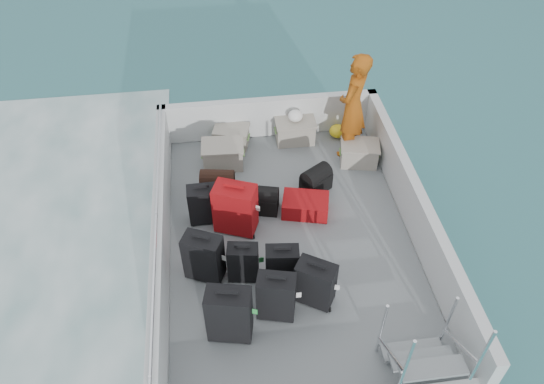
{
  "coord_description": "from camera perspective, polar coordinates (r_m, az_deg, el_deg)",
  "views": [
    {
      "loc": [
        -0.88,
        -4.77,
        6.18
      ],
      "look_at": [
        -0.18,
        0.59,
        1.0
      ],
      "focal_mm": 35.0,
      "sensor_mm": 36.0,
      "label": 1
    }
  ],
  "objects": [
    {
      "name": "suitcase_7",
      "position": [
        6.71,
        1.09,
        -7.91
      ],
      "size": [
        0.44,
        0.28,
        0.58
      ],
      "primitive_type": "cube",
      "rotation": [
        0.0,
        0.0,
        -0.11
      ],
      "color": "black",
      "rests_on": "deck"
    },
    {
      "name": "crate_2",
      "position": [
        8.89,
        2.48,
        6.59
      ],
      "size": [
        0.62,
        0.43,
        0.37
      ],
      "primitive_type": "cube",
      "rotation": [
        0.0,
        0.0,
        -0.01
      ],
      "color": "#A79E91",
      "rests_on": "deck"
    },
    {
      "name": "crate_1",
      "position": [
        8.82,
        -4.35,
        5.9
      ],
      "size": [
        0.6,
        0.49,
        0.32
      ],
      "primitive_type": "cube",
      "rotation": [
        0.0,
        0.0,
        -0.26
      ],
      "color": "#A79E91",
      "rests_on": "deck"
    },
    {
      "name": "duffel_1",
      "position": [
        7.67,
        -1.17,
        -1.0
      ],
      "size": [
        0.55,
        0.41,
        0.32
      ],
      "primitive_type": null,
      "rotation": [
        0.0,
        0.0,
        -0.25
      ],
      "color": "black",
      "rests_on": "deck"
    },
    {
      "name": "suitcase_4",
      "position": [
        6.76,
        -3.13,
        -7.62
      ],
      "size": [
        0.41,
        0.28,
        0.57
      ],
      "primitive_type": "cube",
      "rotation": [
        0.0,
        0.0,
        -0.15
      ],
      "color": "black",
      "rests_on": "deck"
    },
    {
      "name": "ground",
      "position": [
        7.86,
        1.9,
        -8.11
      ],
      "size": [
        160.0,
        160.0,
        0.0
      ],
      "primitive_type": "plane",
      "color": "#1C5762",
      "rests_on": "ground"
    },
    {
      "name": "suitcase_1",
      "position": [
        6.77,
        -7.36,
        -7.02
      ],
      "size": [
        0.55,
        0.44,
        0.71
      ],
      "primitive_type": "cube",
      "rotation": [
        0.0,
        0.0,
        -0.42
      ],
      "color": "black",
      "rests_on": "deck"
    },
    {
      "name": "white_bag",
      "position": [
        8.73,
        2.53,
        8.04
      ],
      "size": [
        0.24,
        0.24,
        0.18
      ],
      "primitive_type": "ellipsoid",
      "color": "white",
      "rests_on": "crate_2"
    },
    {
      "name": "suitcase_5",
      "position": [
        7.26,
        -3.96,
        -1.83
      ],
      "size": [
        0.65,
        0.52,
        0.77
      ],
      "primitive_type": "cube",
      "rotation": [
        0.0,
        0.0,
        -0.38
      ],
      "color": "#A30C15",
      "rests_on": "deck"
    },
    {
      "name": "ferry_hull",
      "position": [
        7.62,
        1.95,
        -6.72
      ],
      "size": [
        3.6,
        5.0,
        0.6
      ],
      "primitive_type": "cube",
      "color": "silver",
      "rests_on": "ground"
    },
    {
      "name": "suitcase_8",
      "position": [
        7.66,
        3.61,
        -1.45
      ],
      "size": [
        0.74,
        0.58,
        0.26
      ],
      "primitive_type": "cube",
      "rotation": [
        0.0,
        0.0,
        1.33
      ],
      "color": "#A30C15",
      "rests_on": "deck"
    },
    {
      "name": "duffel_0",
      "position": [
        7.96,
        -5.86,
        0.78
      ],
      "size": [
        0.54,
        0.38,
        0.32
      ],
      "primitive_type": null,
      "rotation": [
        0.0,
        0.0,
        -0.16
      ],
      "color": "black",
      "rests_on": "deck"
    },
    {
      "name": "crate_3",
      "position": [
        8.55,
        9.35,
        4.03
      ],
      "size": [
        0.63,
        0.49,
        0.34
      ],
      "primitive_type": "cube",
      "rotation": [
        0.0,
        0.0,
        -0.2
      ],
      "color": "#A79E91",
      "rests_on": "deck"
    },
    {
      "name": "yellow_bag",
      "position": [
        9.08,
        7.07,
        6.52
      ],
      "size": [
        0.28,
        0.26,
        0.22
      ],
      "primitive_type": "ellipsoid",
      "color": "yellow",
      "rests_on": "deck"
    },
    {
      "name": "deck",
      "position": [
        7.39,
        2.01,
        -5.2
      ],
      "size": [
        3.3,
        4.7,
        0.02
      ],
      "primitive_type": "cube",
      "color": "gray",
      "rests_on": "ferry_hull"
    },
    {
      "name": "suitcase_2",
      "position": [
        7.47,
        -7.37,
        -1.37
      ],
      "size": [
        0.42,
        0.26,
        0.61
      ],
      "primitive_type": "cube",
      "rotation": [
        0.0,
        0.0,
        0.02
      ],
      "color": "black",
      "rests_on": "deck"
    },
    {
      "name": "passenger",
      "position": [
        8.33,
        8.69,
        9.1
      ],
      "size": [
        0.73,
        0.77,
        1.77
      ],
      "primitive_type": "imported",
      "rotation": [
        0.0,
        0.0,
        -2.21
      ],
      "color": "orange",
      "rests_on": "deck"
    },
    {
      "name": "suitcase_6",
      "position": [
        6.52,
        4.66,
        -9.81
      ],
      "size": [
        0.55,
        0.48,
        0.65
      ],
      "primitive_type": "cube",
      "rotation": [
        0.0,
        0.0,
        -0.55
      ],
      "color": "black",
      "rests_on": "deck"
    },
    {
      "name": "deck_fittings",
      "position": [
        6.94,
        5.33,
        -4.81
      ],
      "size": [
        3.6,
        5.0,
        0.9
      ],
      "color": "silver",
      "rests_on": "deck"
    },
    {
      "name": "suitcase_3",
      "position": [
        6.37,
        0.45,
        -11.23
      ],
      "size": [
        0.5,
        0.36,
        0.68
      ],
      "primitive_type": "cube",
      "rotation": [
        0.0,
        0.0,
        -0.24
      ],
      "color": "black",
      "rests_on": "deck"
    },
    {
      "name": "suitcase_0",
      "position": [
        6.19,
        -4.61,
        -13.03
      ],
      "size": [
        0.56,
        0.39,
        0.78
      ],
      "primitive_type": "cube",
      "rotation": [
        0.0,
        0.0,
        -0.21
      ],
      "color": "black",
      "rests_on": "deck"
    },
    {
      "name": "crate_0",
      "position": [
        8.42,
        -5.28,
        3.93
      ],
      "size": [
        0.64,
        0.46,
        0.37
      ],
      "primitive_type": "cube",
      "rotation": [
        0.0,
        0.0,
        -0.05
      ],
      "color": "#A79E91",
      "rests_on": "deck"
    },
    {
      "name": "duffel_2",
      "position": [
        8.0,
        4.75,
        1.16
      ],
      "size": [
        0.52,
        0.48,
        0.32
      ],
      "primitive_type": null,
      "rotation": [
        0.0,
        0.0,
        0.58
      ],
      "color": "black",
      "rests_on": "deck"
    }
  ]
}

